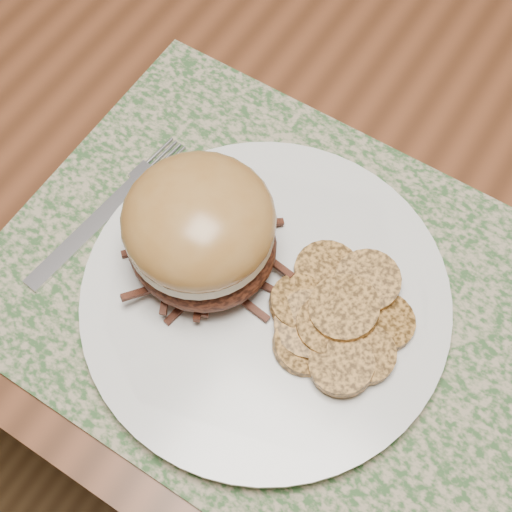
{
  "coord_description": "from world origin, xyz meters",
  "views": [
    {
      "loc": [
        0.28,
        -0.45,
        1.25
      ],
      "look_at": [
        0.15,
        -0.26,
        0.79
      ],
      "focal_mm": 50.0,
      "sensor_mm": 36.0,
      "label": 1
    }
  ],
  "objects_px": {
    "dining_table": "(263,57)",
    "pork_sandwich": "(200,230)",
    "dinner_plate": "(266,299)",
    "fork": "(109,210)"
  },
  "relations": [
    {
      "from": "dining_table",
      "to": "pork_sandwich",
      "type": "height_order",
      "value": "pork_sandwich"
    },
    {
      "from": "dining_table",
      "to": "dinner_plate",
      "type": "xyz_separation_m",
      "value": [
        0.17,
        -0.27,
        0.09
      ]
    },
    {
      "from": "pork_sandwich",
      "to": "fork",
      "type": "xyz_separation_m",
      "value": [
        -0.09,
        -0.0,
        -0.06
      ]
    },
    {
      "from": "pork_sandwich",
      "to": "fork",
      "type": "height_order",
      "value": "pork_sandwich"
    },
    {
      "from": "dining_table",
      "to": "fork",
      "type": "xyz_separation_m",
      "value": [
        0.02,
        -0.27,
        0.09
      ]
    },
    {
      "from": "dining_table",
      "to": "fork",
      "type": "relative_size",
      "value": 8.65
    },
    {
      "from": "dining_table",
      "to": "fork",
      "type": "bearing_deg",
      "value": -85.39
    },
    {
      "from": "dining_table",
      "to": "fork",
      "type": "height_order",
      "value": "fork"
    },
    {
      "from": "dining_table",
      "to": "pork_sandwich",
      "type": "distance_m",
      "value": 0.32
    },
    {
      "from": "dinner_plate",
      "to": "fork",
      "type": "bearing_deg",
      "value": -179.96
    }
  ]
}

